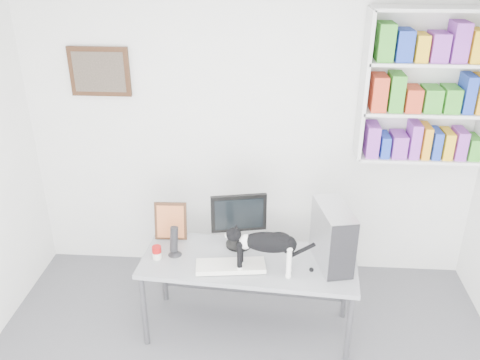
# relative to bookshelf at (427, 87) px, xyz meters

# --- Properties ---
(room) EXTENTS (4.01, 4.01, 2.70)m
(room) POSITION_rel_bookshelf_xyz_m (-1.40, -1.85, -0.50)
(room) COLOR #505155
(room) RESTS_ON ground
(bookshelf) EXTENTS (1.03, 0.28, 1.24)m
(bookshelf) POSITION_rel_bookshelf_xyz_m (0.00, 0.00, 0.00)
(bookshelf) COLOR silver
(bookshelf) RESTS_ON room
(wall_art) EXTENTS (0.52, 0.04, 0.42)m
(wall_art) POSITION_rel_bookshelf_xyz_m (-2.70, 0.12, 0.05)
(wall_art) COLOR #412314
(wall_art) RESTS_ON room
(desk) EXTENTS (1.69, 0.76, 0.69)m
(desk) POSITION_rel_bookshelf_xyz_m (-1.37, -0.81, -1.51)
(desk) COLOR gray
(desk) RESTS_ON room
(monitor) EXTENTS (0.47, 0.29, 0.47)m
(monitor) POSITION_rel_bookshelf_xyz_m (-1.47, -0.61, -0.93)
(monitor) COLOR black
(monitor) RESTS_ON desk
(keyboard) EXTENTS (0.54, 0.26, 0.04)m
(keyboard) POSITION_rel_bookshelf_xyz_m (-1.50, -0.92, -1.14)
(keyboard) COLOR silver
(keyboard) RESTS_ON desk
(pc_tower) EXTENTS (0.31, 0.50, 0.47)m
(pc_tower) POSITION_rel_bookshelf_xyz_m (-0.75, -0.79, -0.93)
(pc_tower) COLOR #B9B9BE
(pc_tower) RESTS_ON desk
(speaker) EXTENTS (0.14, 0.14, 0.25)m
(speaker) POSITION_rel_bookshelf_xyz_m (-1.95, -0.77, -1.04)
(speaker) COLOR black
(speaker) RESTS_ON desk
(leaning_print) EXTENTS (0.27, 0.11, 0.32)m
(leaning_print) POSITION_rel_bookshelf_xyz_m (-2.03, -0.53, -1.00)
(leaning_print) COLOR #412314
(leaning_print) RESTS_ON desk
(soup_can) EXTENTS (0.08, 0.08, 0.11)m
(soup_can) POSITION_rel_bookshelf_xyz_m (-2.08, -0.83, -1.11)
(soup_can) COLOR #A30D0F
(soup_can) RESTS_ON desk
(cat) EXTENTS (0.59, 0.19, 0.36)m
(cat) POSITION_rel_bookshelf_xyz_m (-1.24, -0.96, -0.98)
(cat) COLOR black
(cat) RESTS_ON desk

